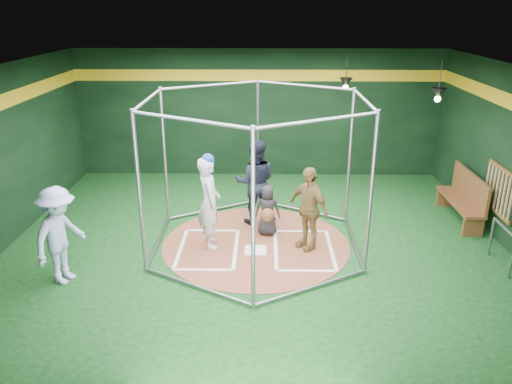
{
  "coord_description": "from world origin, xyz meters",
  "views": [
    {
      "loc": [
        0.17,
        -9.15,
        4.59
      ],
      "look_at": [
        0.0,
        0.1,
        1.1
      ],
      "focal_mm": 35.0,
      "sensor_mm": 36.0,
      "label": 1
    }
  ],
  "objects_px": {
    "batter_figure": "(209,201)",
    "visitor_leopard": "(308,208)",
    "umpire": "(255,182)",
    "dugout_bench": "(464,196)"
  },
  "relations": [
    {
      "from": "umpire",
      "to": "dugout_bench",
      "type": "xyz_separation_m",
      "value": [
        4.67,
        0.21,
        -0.39
      ]
    },
    {
      "from": "batter_figure",
      "to": "umpire",
      "type": "xyz_separation_m",
      "value": [
        0.88,
        1.17,
        -0.01
      ]
    },
    {
      "from": "batter_figure",
      "to": "visitor_leopard",
      "type": "height_order",
      "value": "batter_figure"
    },
    {
      "from": "visitor_leopard",
      "to": "umpire",
      "type": "height_order",
      "value": "umpire"
    },
    {
      "from": "batter_figure",
      "to": "visitor_leopard",
      "type": "bearing_deg",
      "value": -1.57
    },
    {
      "from": "visitor_leopard",
      "to": "umpire",
      "type": "distance_m",
      "value": 1.62
    },
    {
      "from": "umpire",
      "to": "visitor_leopard",
      "type": "bearing_deg",
      "value": 129.47
    },
    {
      "from": "visitor_leopard",
      "to": "umpire",
      "type": "bearing_deg",
      "value": -178.55
    },
    {
      "from": "batter_figure",
      "to": "dugout_bench",
      "type": "xyz_separation_m",
      "value": [
        5.55,
        1.38,
        -0.4
      ]
    },
    {
      "from": "umpire",
      "to": "dugout_bench",
      "type": "relative_size",
      "value": 0.99
    }
  ]
}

